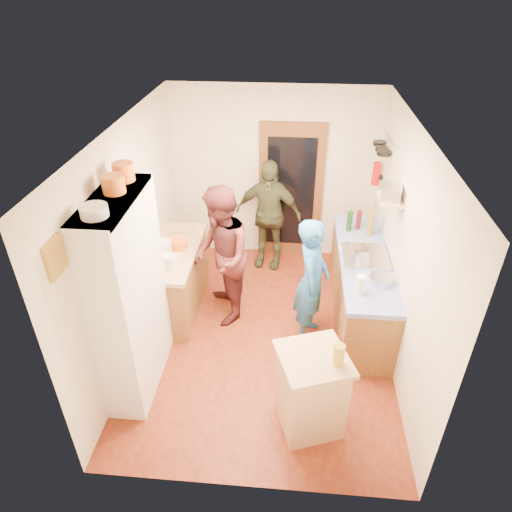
# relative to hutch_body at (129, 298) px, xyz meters

# --- Properties ---
(floor) EXTENTS (3.00, 4.00, 0.02)m
(floor) POSITION_rel_hutch_body_xyz_m (1.30, 0.80, -1.11)
(floor) COLOR maroon
(floor) RESTS_ON ground
(ceiling) EXTENTS (3.00, 4.00, 0.02)m
(ceiling) POSITION_rel_hutch_body_xyz_m (1.30, 0.80, 1.51)
(ceiling) COLOR silver
(ceiling) RESTS_ON ground
(wall_back) EXTENTS (3.00, 0.02, 2.60)m
(wall_back) POSITION_rel_hutch_body_xyz_m (1.30, 2.81, 0.20)
(wall_back) COLOR silver
(wall_back) RESTS_ON ground
(wall_front) EXTENTS (3.00, 0.02, 2.60)m
(wall_front) POSITION_rel_hutch_body_xyz_m (1.30, -1.21, 0.20)
(wall_front) COLOR silver
(wall_front) RESTS_ON ground
(wall_left) EXTENTS (0.02, 4.00, 2.60)m
(wall_left) POSITION_rel_hutch_body_xyz_m (-0.21, 0.80, 0.20)
(wall_left) COLOR silver
(wall_left) RESTS_ON ground
(wall_right) EXTENTS (0.02, 4.00, 2.60)m
(wall_right) POSITION_rel_hutch_body_xyz_m (2.81, 0.80, 0.20)
(wall_right) COLOR silver
(wall_right) RESTS_ON ground
(door_frame) EXTENTS (0.95, 0.06, 2.10)m
(door_frame) POSITION_rel_hutch_body_xyz_m (1.55, 2.77, -0.05)
(door_frame) COLOR brown
(door_frame) RESTS_ON ground
(door_glass) EXTENTS (0.70, 0.02, 1.70)m
(door_glass) POSITION_rel_hutch_body_xyz_m (1.55, 2.74, -0.05)
(door_glass) COLOR black
(door_glass) RESTS_ON door_frame
(hutch_body) EXTENTS (0.40, 1.20, 2.20)m
(hutch_body) POSITION_rel_hutch_body_xyz_m (0.00, 0.00, 0.00)
(hutch_body) COLOR silver
(hutch_body) RESTS_ON ground
(hutch_top_shelf) EXTENTS (0.40, 1.14, 0.04)m
(hutch_top_shelf) POSITION_rel_hutch_body_xyz_m (0.00, 0.00, 1.08)
(hutch_top_shelf) COLOR silver
(hutch_top_shelf) RESTS_ON hutch_body
(plate_stack) EXTENTS (0.22, 0.22, 0.09)m
(plate_stack) POSITION_rel_hutch_body_xyz_m (0.00, -0.35, 1.15)
(plate_stack) COLOR white
(plate_stack) RESTS_ON hutch_top_shelf
(orange_pot_a) EXTENTS (0.20, 0.20, 0.16)m
(orange_pot_a) POSITION_rel_hutch_body_xyz_m (0.00, 0.11, 1.18)
(orange_pot_a) COLOR orange
(orange_pot_a) RESTS_ON hutch_top_shelf
(orange_pot_b) EXTENTS (0.20, 0.20, 0.17)m
(orange_pot_b) POSITION_rel_hutch_body_xyz_m (0.00, 0.38, 1.19)
(orange_pot_b) COLOR orange
(orange_pot_b) RESTS_ON hutch_top_shelf
(left_counter_base) EXTENTS (0.60, 1.40, 0.85)m
(left_counter_base) POSITION_rel_hutch_body_xyz_m (0.10, 1.25, -0.68)
(left_counter_base) COLOR olive
(left_counter_base) RESTS_ON ground
(left_counter_top) EXTENTS (0.64, 1.44, 0.05)m
(left_counter_top) POSITION_rel_hutch_body_xyz_m (0.10, 1.25, -0.23)
(left_counter_top) COLOR tan
(left_counter_top) RESTS_ON left_counter_base
(toaster) EXTENTS (0.24, 0.19, 0.16)m
(toaster) POSITION_rel_hutch_body_xyz_m (0.15, 0.87, -0.12)
(toaster) COLOR white
(toaster) RESTS_ON left_counter_top
(kettle) EXTENTS (0.19, 0.19, 0.19)m
(kettle) POSITION_rel_hutch_body_xyz_m (0.05, 1.14, -0.10)
(kettle) COLOR white
(kettle) RESTS_ON left_counter_top
(orange_bowl) EXTENTS (0.25, 0.25, 0.10)m
(orange_bowl) POSITION_rel_hutch_body_xyz_m (0.18, 1.32, -0.15)
(orange_bowl) COLOR orange
(orange_bowl) RESTS_ON left_counter_top
(chopping_board) EXTENTS (0.32, 0.24, 0.02)m
(chopping_board) POSITION_rel_hutch_body_xyz_m (0.12, 1.77, -0.19)
(chopping_board) COLOR tan
(chopping_board) RESTS_ON left_counter_top
(right_counter_base) EXTENTS (0.60, 2.20, 0.84)m
(right_counter_base) POSITION_rel_hutch_body_xyz_m (2.50, 1.30, -0.68)
(right_counter_base) COLOR olive
(right_counter_base) RESTS_ON ground
(right_counter_top) EXTENTS (0.62, 2.22, 0.06)m
(right_counter_top) POSITION_rel_hutch_body_xyz_m (2.50, 1.30, -0.23)
(right_counter_top) COLOR #2036C3
(right_counter_top) RESTS_ON right_counter_base
(hob) EXTENTS (0.55, 0.58, 0.04)m
(hob) POSITION_rel_hutch_body_xyz_m (2.50, 1.28, -0.18)
(hob) COLOR silver
(hob) RESTS_ON right_counter_top
(pot_on_hob) EXTENTS (0.18, 0.18, 0.12)m
(pot_on_hob) POSITION_rel_hutch_body_xyz_m (2.45, 1.23, -0.10)
(pot_on_hob) COLOR silver
(pot_on_hob) RESTS_ON hob
(bottle_a) EXTENTS (0.08, 0.08, 0.28)m
(bottle_a) POSITION_rel_hutch_body_xyz_m (2.35, 1.94, -0.06)
(bottle_a) COLOR #143F14
(bottle_a) RESTS_ON right_counter_top
(bottle_b) EXTENTS (0.08, 0.08, 0.27)m
(bottle_b) POSITION_rel_hutch_body_xyz_m (2.48, 2.02, -0.07)
(bottle_b) COLOR #591419
(bottle_b) RESTS_ON right_counter_top
(bottle_c) EXTENTS (0.09, 0.09, 0.35)m
(bottle_c) POSITION_rel_hutch_body_xyz_m (2.61, 1.85, -0.03)
(bottle_c) COLOR olive
(bottle_c) RESTS_ON right_counter_top
(paper_towel) EXTENTS (0.11, 0.11, 0.23)m
(paper_towel) POSITION_rel_hutch_body_xyz_m (2.35, 0.54, -0.09)
(paper_towel) COLOR white
(paper_towel) RESTS_ON right_counter_top
(mixing_bowl) EXTENTS (0.28, 0.28, 0.10)m
(mixing_bowl) POSITION_rel_hutch_body_xyz_m (2.60, 0.74, -0.15)
(mixing_bowl) COLOR silver
(mixing_bowl) RESTS_ON right_counter_top
(island_base) EXTENTS (0.70, 0.70, 0.86)m
(island_base) POSITION_rel_hutch_body_xyz_m (1.84, -0.47, -0.67)
(island_base) COLOR tan
(island_base) RESTS_ON ground
(island_top) EXTENTS (0.79, 0.79, 0.05)m
(island_top) POSITION_rel_hutch_body_xyz_m (1.84, -0.47, -0.22)
(island_top) COLOR tan
(island_top) RESTS_ON island_base
(cutting_board) EXTENTS (0.42, 0.38, 0.02)m
(cutting_board) POSITION_rel_hutch_body_xyz_m (1.78, -0.44, -0.21)
(cutting_board) COLOR white
(cutting_board) RESTS_ON island_top
(oil_jar) EXTENTS (0.13, 0.13, 0.21)m
(oil_jar) POSITION_rel_hutch_body_xyz_m (2.05, -0.52, -0.09)
(oil_jar) COLOR #AD9E2D
(oil_jar) RESTS_ON island_top
(pan_rail) EXTENTS (0.02, 0.65, 0.02)m
(pan_rail) POSITION_rel_hutch_body_xyz_m (2.76, 2.33, 0.95)
(pan_rail) COLOR silver
(pan_rail) RESTS_ON wall_right
(pan_hang_a) EXTENTS (0.18, 0.18, 0.05)m
(pan_hang_a) POSITION_rel_hutch_body_xyz_m (2.70, 2.15, 0.82)
(pan_hang_a) COLOR black
(pan_hang_a) RESTS_ON pan_rail
(pan_hang_b) EXTENTS (0.16, 0.16, 0.05)m
(pan_hang_b) POSITION_rel_hutch_body_xyz_m (2.70, 2.35, 0.80)
(pan_hang_b) COLOR black
(pan_hang_b) RESTS_ON pan_rail
(pan_hang_c) EXTENTS (0.17, 0.17, 0.05)m
(pan_hang_c) POSITION_rel_hutch_body_xyz_m (2.70, 2.55, 0.81)
(pan_hang_c) COLOR black
(pan_hang_c) RESTS_ON pan_rail
(wall_shelf) EXTENTS (0.26, 0.42, 0.03)m
(wall_shelf) POSITION_rel_hutch_body_xyz_m (2.67, 1.25, 0.60)
(wall_shelf) COLOR tan
(wall_shelf) RESTS_ON wall_right
(radio) EXTENTS (0.28, 0.34, 0.15)m
(radio) POSITION_rel_hutch_body_xyz_m (2.67, 1.25, 0.69)
(radio) COLOR silver
(radio) RESTS_ON wall_shelf
(ext_bracket) EXTENTS (0.06, 0.10, 0.04)m
(ext_bracket) POSITION_rel_hutch_body_xyz_m (2.77, 2.50, 0.35)
(ext_bracket) COLOR black
(ext_bracket) RESTS_ON wall_right
(fire_extinguisher) EXTENTS (0.11, 0.11, 0.32)m
(fire_extinguisher) POSITION_rel_hutch_body_xyz_m (2.71, 2.50, 0.40)
(fire_extinguisher) COLOR red
(fire_extinguisher) RESTS_ON wall_right
(picture_frame) EXTENTS (0.03, 0.25, 0.30)m
(picture_frame) POSITION_rel_hutch_body_xyz_m (-0.18, -0.75, 0.95)
(picture_frame) COLOR gold
(picture_frame) RESTS_ON wall_left
(person_hob) EXTENTS (0.46, 0.63, 1.60)m
(person_hob) POSITION_rel_hutch_body_xyz_m (1.88, 0.84, -0.30)
(person_hob) COLOR #2563A7
(person_hob) RESTS_ON ground
(person_left) EXTENTS (0.89, 1.03, 1.81)m
(person_left) POSITION_rel_hutch_body_xyz_m (0.76, 1.19, -0.20)
(person_left) COLOR #4E2021
(person_left) RESTS_ON ground
(person_back) EXTENTS (1.04, 0.57, 1.67)m
(person_back) POSITION_rel_hutch_body_xyz_m (1.25, 2.43, -0.26)
(person_back) COLOR #3C4126
(person_back) RESTS_ON ground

